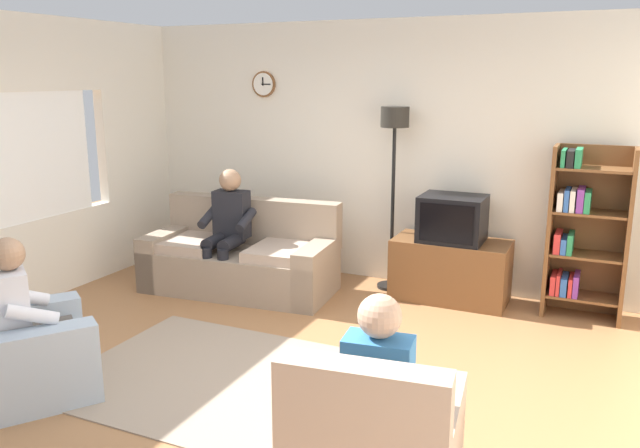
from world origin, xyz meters
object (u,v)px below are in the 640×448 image
floor_lamp (394,148)px  armchair_near_window (18,356)px  bookshelf (582,231)px  person_in_right_armchair (382,385)px  person_in_left_armchair (28,310)px  tv_stand (450,270)px  tv (452,218)px  couch (241,260)px  person_on_couch (227,224)px

floor_lamp → armchair_near_window: size_ratio=1.57×
bookshelf → person_in_right_armchair: bookshelf is taller
person_in_left_armchair → armchair_near_window: bearing=-124.9°
tv_stand → person_in_left_armchair: 3.77m
tv → bookshelf: 1.15m
couch → person_on_couch: size_ratio=1.59×
person_on_couch → person_in_right_armchair: size_ratio=1.11×
couch → person_on_couch: 0.41m
person_in_right_armchair → floor_lamp: bearing=107.6°
person_on_couch → couch: bearing=51.8°
person_on_couch → armchair_near_window: bearing=-92.5°
couch → floor_lamp: size_ratio=1.07×
couch → armchair_near_window: 2.57m
person_in_right_armchair → tv_stand: bearing=96.8°
tv_stand → couch: bearing=-163.6°
person_in_left_armchair → person_in_right_armchair: size_ratio=1.00×
bookshelf → person_on_couch: size_ratio=1.25×
couch → armchair_near_window: bearing=-94.3°
tv_stand → armchair_near_window: (-2.20, -3.15, -0.01)m
armchair_near_window → person_in_left_armchair: size_ratio=1.05×
person_in_right_armchair → couch: bearing=133.6°
person_in_left_armchair → person_in_right_armchair: same height
tv_stand → person_in_right_armchair: size_ratio=0.98×
person_on_couch → bookshelf: bearing=13.4°
bookshelf → floor_lamp: bearing=179.1°
tv_stand → person_in_left_armchair: bearing=-124.9°
bookshelf → person_in_left_armchair: bookshelf is taller
tv_stand → armchair_near_window: armchair_near_window is taller
couch → armchair_near_window: size_ratio=1.67×
armchair_near_window → person_on_couch: size_ratio=0.95×
tv → person_in_right_armchair: size_ratio=0.54×
floor_lamp → person_in_right_armchair: 3.45m
person_on_couch → person_in_left_armchair: person_on_couch is taller
couch → person_in_left_armchair: (-0.14, -2.49, 0.29)m
person_in_right_armchair → bookshelf: bearing=76.2°
person_on_couch → person_in_right_armchair: 3.44m
tv_stand → tv: 0.52m
couch → tv: tv is taller
couch → floor_lamp: floor_lamp is taller
person_on_couch → person_in_left_armchair: 2.38m
tv_stand → tv: (-0.00, -0.02, 0.52)m
tv_stand → person_in_left_armchair: (-2.15, -3.08, 0.31)m
armchair_near_window → couch: bearing=85.7°
tv → armchair_near_window: size_ratio=0.51×
couch → person_on_couch: person_on_couch is taller
couch → person_in_right_armchair: bearing=-46.4°
tv → couch: bearing=-164.3°
tv → person_in_right_armchair: (0.37, -3.07, -0.21)m
tv_stand → tv: bearing=-90.0°
couch → tv_stand: 2.10m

